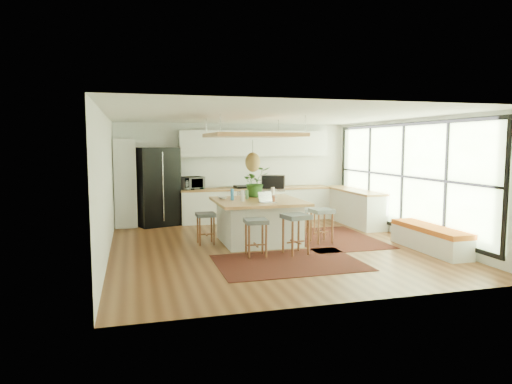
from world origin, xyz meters
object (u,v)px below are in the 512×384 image
object	(u,v)px
laptop	(268,197)
fridge	(157,190)
monitor	(273,186)
island	(258,221)
island_plant	(255,185)
stool_near_right	(296,236)
stool_right_front	(322,227)
stool_left_side	(206,227)
microwave	(192,182)
stool_right_back	(306,220)
stool_near_left	(256,238)

from	to	relation	value
laptop	fridge	bearing A→B (deg)	106.50
laptop	monitor	xyz separation A→B (m)	(0.39, 0.92, 0.14)
island	island_plant	xyz separation A→B (m)	(0.10, 0.60, 0.73)
stool_near_right	monitor	world-z (taller)	monitor
stool_right_front	island_plant	world-z (taller)	island_plant
stool_left_side	laptop	world-z (taller)	laptop
island	island_plant	world-z (taller)	island_plant
fridge	microwave	world-z (taller)	fridge
stool_right_front	island_plant	distance (m)	1.79
stool_right_front	island_plant	xyz separation A→B (m)	(-1.20, 1.02, 0.84)
stool_right_back	microwave	xyz separation A→B (m)	(-2.39, 2.26, 0.77)
island_plant	laptop	bearing A→B (deg)	-91.74
stool_left_side	laptop	size ratio (longest dim) A/B	1.98
fridge	monitor	xyz separation A→B (m)	(2.46, -2.29, 0.26)
stool_left_side	fridge	bearing A→B (deg)	108.66
stool_near_right	stool_right_back	bearing A→B (deg)	62.41
island	stool_near_left	bearing A→B (deg)	-107.67
island_plant	stool_near_left	bearing A→B (deg)	-105.02
fridge	stool_right_back	size ratio (longest dim) A/B	3.25
stool_near_right	stool_right_front	bearing A→B (deg)	42.21
stool_near_right	laptop	bearing A→B (deg)	114.96
stool_near_left	fridge	bearing A→B (deg)	112.45
stool_right_front	laptop	distance (m)	1.42
fridge	stool_right_front	distance (m)	4.59
fridge	monitor	distance (m)	3.37
stool_near_right	stool_near_left	bearing A→B (deg)	177.46
microwave	stool_right_front	bearing A→B (deg)	-74.70
fridge	monitor	size ratio (longest dim) A/B	3.66
stool_right_back	island_plant	distance (m)	1.47
stool_left_side	monitor	world-z (taller)	monitor
stool_right_back	laptop	world-z (taller)	laptop
island_plant	stool_left_side	bearing A→B (deg)	-159.58
stool_near_left	island_plant	world-z (taller)	island_plant
stool_left_side	microwave	xyz separation A→B (m)	(0.04, 2.59, 0.77)
stool_right_front	microwave	world-z (taller)	microwave
stool_right_front	stool_right_back	bearing A→B (deg)	90.19
microwave	stool_near_right	bearing A→B (deg)	-91.22
stool_near_right	stool_left_side	xyz separation A→B (m)	(-1.54, 1.38, 0.00)
stool_near_right	stool_right_back	size ratio (longest dim) A/B	1.25
stool_right_back	microwave	distance (m)	3.38
stool_right_back	stool_left_side	xyz separation A→B (m)	(-2.43, -0.33, 0.00)
island	stool_near_right	distance (m)	1.31
stool_left_side	microwave	distance (m)	2.70
stool_right_back	stool_right_front	bearing A→B (deg)	-89.81
stool_left_side	monitor	distance (m)	1.82
island	monitor	world-z (taller)	monitor
stool_near_right	stool_left_side	size ratio (longest dim) A/B	1.17
microwave	monitor	bearing A→B (deg)	-78.06
monitor	stool_left_side	bearing A→B (deg)	-148.15
stool_right_front	monitor	xyz separation A→B (m)	(-0.84, 0.84, 0.83)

